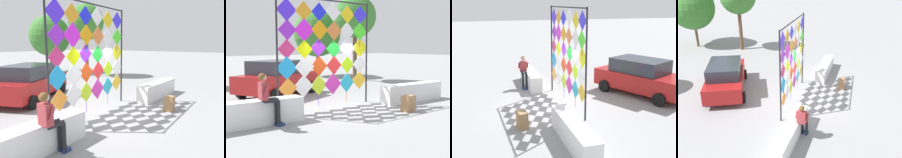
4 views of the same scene
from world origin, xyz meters
TOP-DOWN VIEW (x-y plane):
  - ground at (0.00, 0.00)m, footprint 120.00×120.00m
  - plaza_ledge_left at (-3.60, -0.34)m, footprint 3.28×0.57m
  - plaza_ledge_right at (3.60, -0.34)m, footprint 3.28×0.57m
  - kite_display_rack at (-0.25, 0.61)m, footprint 4.28×0.26m
  - seated_vendor at (-3.25, -0.75)m, footprint 0.75×0.53m
  - parked_car at (-0.50, 4.43)m, footprint 4.78×3.65m
  - cardboard_box_large at (1.85, -1.67)m, footprint 0.49×0.38m
  - tree_broadleaf at (6.33, 11.70)m, footprint 4.00×3.95m
  - tree_palm_like at (6.70, 7.62)m, footprint 2.87×3.03m

SIDE VIEW (x-z plane):
  - ground at x=0.00m, z-range 0.00..0.00m
  - cardboard_box_large at x=1.85m, z-range 0.00..0.59m
  - plaza_ledge_left at x=-3.60m, z-range 0.00..0.78m
  - plaza_ledge_right at x=3.60m, z-range 0.00..0.78m
  - parked_car at x=-0.50m, z-range 0.01..1.72m
  - seated_vendor at x=-3.25m, z-range 0.16..1.78m
  - kite_display_rack at x=-0.25m, z-range 0.28..4.44m
  - tree_broadleaf at x=6.33m, z-range 0.75..5.95m
  - tree_palm_like at x=6.70m, z-range 1.43..7.25m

